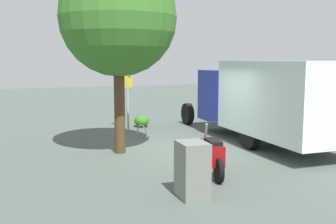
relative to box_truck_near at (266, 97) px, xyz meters
name	(u,v)px	position (x,y,z in m)	size (l,w,h in m)	color
ground_plane	(190,149)	(0.08, 2.68, -1.54)	(60.00, 60.00, 0.00)	#47524B
box_truck_near	(266,97)	(0.00, 0.00, 0.00)	(8.22, 2.36, 2.71)	black
motorcycle	(212,154)	(-2.72, 3.37, -1.02)	(1.79, 0.66, 1.20)	black
stop_sign	(127,81)	(3.79, 3.67, 0.41)	(0.71, 0.33, 2.93)	#9E9EA3
street_tree	(118,18)	(0.32, 4.84, 2.38)	(3.36, 3.36, 5.62)	#47301E
utility_cabinet	(192,170)	(-3.96, 4.43, -0.97)	(0.68, 0.54, 1.13)	slate
bike_rack_hoop	(142,136)	(2.57, 3.48, -1.54)	(0.85, 0.85, 0.05)	#B7B7BC
shrub_near_sign	(142,121)	(4.50, 2.90, -1.30)	(0.72, 0.59, 0.49)	#346D1D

